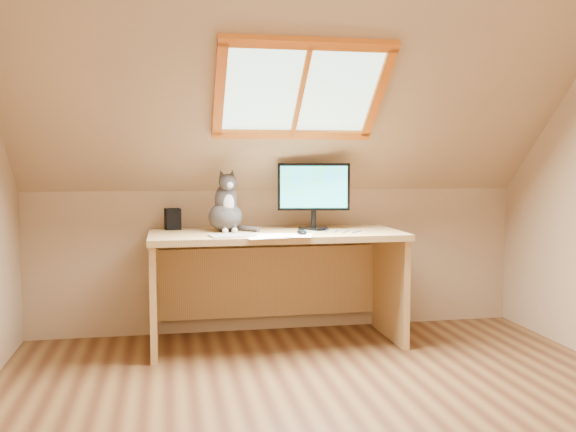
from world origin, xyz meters
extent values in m
plane|color=brown|center=(0.00, 0.00, 0.00)|extent=(3.50, 3.50, 0.00)
cube|color=tan|center=(0.00, 1.75, 0.50)|extent=(3.50, 0.02, 1.00)
cube|color=tan|center=(0.00, 0.97, 1.70)|extent=(3.50, 1.56, 1.41)
cube|color=#B2E0CC|center=(0.00, 1.05, 1.63)|extent=(0.90, 0.53, 0.48)
cube|color=orange|center=(0.00, 1.05, 1.63)|extent=(1.02, 0.64, 0.59)
cube|color=tan|center=(-0.09, 1.38, 0.73)|extent=(1.63, 0.72, 0.04)
cube|color=tan|center=(-0.88, 1.38, 0.35)|extent=(0.04, 0.64, 0.70)
cube|color=tan|center=(0.70, 1.38, 0.35)|extent=(0.04, 0.64, 0.70)
cube|color=tan|center=(-0.09, 1.71, 0.35)|extent=(1.53, 0.03, 0.49)
cylinder|color=black|center=(0.18, 1.45, 0.76)|extent=(0.20, 0.20, 0.02)
cylinder|color=black|center=(0.18, 1.45, 0.82)|extent=(0.03, 0.03, 0.11)
cube|color=black|center=(0.18, 1.45, 1.03)|extent=(0.48, 0.12, 0.31)
cube|color=blue|center=(0.17, 1.43, 1.03)|extent=(0.44, 0.09, 0.28)
ellipsoid|color=#413B39|center=(-0.41, 1.47, 0.84)|extent=(0.27, 0.30, 0.19)
ellipsoid|color=#413B39|center=(-0.41, 1.45, 0.95)|extent=(0.17, 0.17, 0.21)
ellipsoid|color=silver|center=(-0.40, 1.39, 0.93)|extent=(0.08, 0.05, 0.12)
ellipsoid|color=#413B39|center=(-0.40, 1.41, 1.07)|extent=(0.13, 0.12, 0.11)
sphere|color=silver|center=(-0.39, 1.36, 1.05)|extent=(0.04, 0.04, 0.04)
cone|color=#413B39|center=(-0.44, 1.42, 1.12)|extent=(0.06, 0.06, 0.07)
cone|color=#413B39|center=(-0.37, 1.43, 1.12)|extent=(0.06, 0.06, 0.07)
cube|color=black|center=(-0.75, 1.63, 0.82)|extent=(0.11, 0.11, 0.14)
cube|color=#B2B2B7|center=(-0.40, 1.15, 0.75)|extent=(0.29, 0.23, 0.01)
ellipsoid|color=black|center=(0.03, 1.15, 0.76)|extent=(0.06, 0.11, 0.03)
cube|color=white|center=(-0.11, 1.12, 0.75)|extent=(0.33, 0.27, 0.00)
cube|color=white|center=(-0.11, 1.12, 0.75)|extent=(0.32, 0.24, 0.00)
cube|color=white|center=(-0.11, 1.12, 0.75)|extent=(0.35, 0.30, 0.00)
cube|color=white|center=(-0.11, 1.12, 0.75)|extent=(0.34, 0.28, 0.00)
camera|label=1|loc=(-0.79, -2.72, 1.20)|focal=40.00mm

